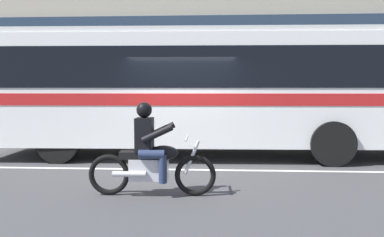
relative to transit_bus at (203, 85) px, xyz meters
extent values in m
plane|color=#3D3D3F|center=(-0.45, -1.19, -1.88)|extent=(60.00, 60.00, 0.00)
cube|color=#A39E93|center=(-0.45, 3.91, -1.81)|extent=(28.00, 3.80, 0.15)
cube|color=silver|center=(-0.45, -1.79, -1.88)|extent=(26.60, 0.14, 0.01)
cube|color=#233347|center=(-0.45, 5.77, 2.13)|extent=(25.76, 0.10, 1.40)
cube|color=white|center=(0.00, 0.01, -0.15)|extent=(11.07, 2.81, 2.70)
cube|color=black|center=(0.00, 0.01, 0.40)|extent=(10.19, 2.83, 0.96)
cube|color=red|center=(0.00, 0.01, -0.35)|extent=(10.85, 2.83, 0.28)
cube|color=silver|center=(0.00, 0.01, 1.26)|extent=(10.84, 2.67, 0.16)
cylinder|color=black|center=(-3.41, -1.17, -1.36)|extent=(1.04, 0.30, 1.04)
cylinder|color=black|center=(3.03, -1.17, -1.36)|extent=(1.04, 0.30, 1.04)
torus|color=black|center=(0.00, -3.84, -1.54)|extent=(0.69, 0.11, 0.69)
torus|color=black|center=(-1.45, -3.87, -1.54)|extent=(0.69, 0.11, 0.69)
cube|color=silver|center=(-0.78, -3.85, -1.44)|extent=(0.65, 0.29, 0.36)
ellipsoid|color=black|center=(-0.53, -3.85, -1.16)|extent=(0.49, 0.29, 0.24)
cube|color=black|center=(-0.98, -3.86, -1.20)|extent=(0.57, 0.27, 0.12)
cylinder|color=silver|center=(-0.06, -3.84, -1.24)|extent=(0.28, 0.06, 0.58)
cylinder|color=silver|center=(-0.14, -3.84, -0.92)|extent=(0.05, 0.64, 0.04)
cylinder|color=silver|center=(-1.07, -4.02, -1.49)|extent=(0.55, 0.10, 0.09)
cube|color=black|center=(-0.85, -3.86, -0.86)|extent=(0.29, 0.37, 0.56)
sphere|color=black|center=(-0.85, -3.86, -0.45)|extent=(0.26, 0.26, 0.26)
cylinder|color=#232D4C|center=(-0.71, -3.67, -1.16)|extent=(0.42, 0.16, 0.15)
cylinder|color=#232D4C|center=(-0.53, -3.67, -1.40)|extent=(0.13, 0.13, 0.46)
cylinder|color=#232D4C|center=(-0.70, -4.03, -1.16)|extent=(0.42, 0.16, 0.15)
cylinder|color=#232D4C|center=(-0.52, -4.03, -1.40)|extent=(0.13, 0.13, 0.46)
cylinder|color=black|center=(-0.61, -3.65, -0.82)|extent=(0.52, 0.12, 0.32)
cylinder|color=black|center=(-0.60, -4.05, -0.82)|extent=(0.52, 0.12, 0.32)
cylinder|color=#4C8C3F|center=(4.87, 3.12, -1.44)|extent=(0.22, 0.22, 0.58)
sphere|color=#4C8C3F|center=(4.87, 3.12, -1.08)|extent=(0.20, 0.20, 0.20)
cylinder|color=#4C8C3F|center=(4.87, 2.98, -1.41)|extent=(0.09, 0.10, 0.09)
camera|label=1|loc=(0.31, -10.22, -0.08)|focal=36.45mm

